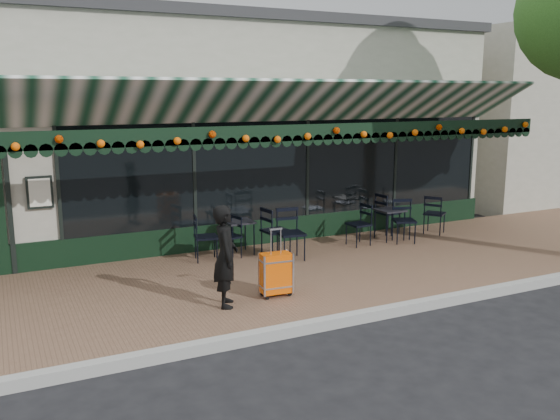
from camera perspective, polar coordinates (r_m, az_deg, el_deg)
name	(u,v)px	position (r m, az deg, el deg)	size (l,w,h in m)	color
ground	(354,321)	(8.49, 7.11, -10.51)	(80.00, 80.00, 0.00)	black
sidewalk	(289,276)	(10.10, 0.91, -6.41)	(18.00, 4.00, 0.15)	brown
curb	(357,317)	(8.40, 7.42, -10.21)	(18.00, 0.16, 0.15)	#9E9E99
restaurant_building	(184,128)	(15.09, -9.21, 7.77)	(12.00, 9.60, 4.50)	gray
neighbor_building_right	(547,115)	(22.68, 24.28, 8.35)	(12.00, 8.00, 4.80)	#B2AD9C
woman	(226,256)	(8.37, -5.26, -4.44)	(0.53, 0.35, 1.46)	black
suitcase	(276,274)	(8.84, -0.40, -6.16)	(0.47, 0.28, 1.03)	#EB5607
cafe_table_a	(390,212)	(12.38, 10.53, -0.22)	(0.52, 0.52, 0.64)	black
cafe_table_b	(239,224)	(11.11, -3.98, -1.37)	(0.51, 0.51, 0.63)	black
chair_a_left	(359,225)	(11.85, 7.57, -1.41)	(0.42, 0.42, 0.83)	black
chair_a_right	(388,213)	(12.97, 10.31, -0.28)	(0.44, 0.44, 0.89)	black
chair_a_front	(404,221)	(12.23, 11.85, -1.05)	(0.44, 0.44, 0.88)	black
chair_a_extra	(435,214)	(13.17, 14.65, -0.37)	(0.43, 0.43, 0.85)	black
chair_b_left	(229,237)	(10.87, -4.96, -2.61)	(0.39, 0.39, 0.79)	black
chair_b_right	(276,231)	(10.96, -0.40, -2.07)	(0.47, 0.47, 0.93)	black
chair_b_front	(291,234)	(10.73, 1.05, -2.33)	(0.47, 0.47, 0.94)	black
chair_solo	(206,238)	(10.76, -7.15, -2.65)	(0.42, 0.42, 0.85)	black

